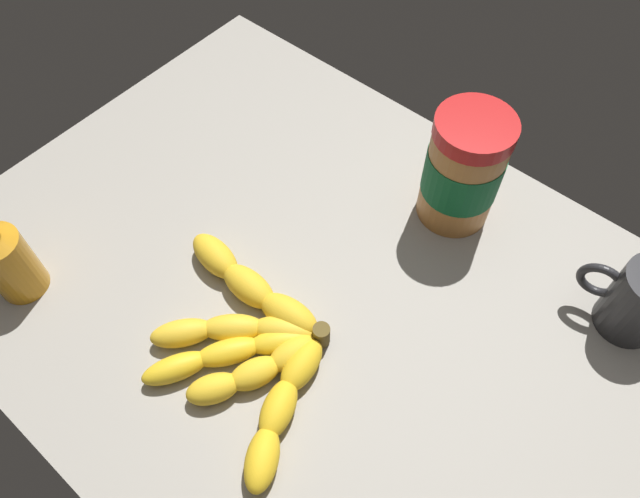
# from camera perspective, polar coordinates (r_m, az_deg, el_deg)

# --- Properties ---
(ground_plane) EXTENTS (0.86, 0.66, 0.03)m
(ground_plane) POSITION_cam_1_polar(r_m,az_deg,el_deg) (0.75, -1.87, -3.62)
(ground_plane) COLOR gray
(banana_bunch) EXTENTS (0.28, 0.20, 0.04)m
(banana_bunch) POSITION_cam_1_polar(r_m,az_deg,el_deg) (0.69, -6.62, -8.81)
(banana_bunch) COLOR gold
(banana_bunch) RESTS_ON ground_plane
(peanut_butter_jar) EXTENTS (0.10, 0.10, 0.16)m
(peanut_butter_jar) POSITION_cam_1_polar(r_m,az_deg,el_deg) (0.76, 13.46, 7.31)
(peanut_butter_jar) COLOR #B27238
(peanut_butter_jar) RESTS_ON ground_plane
(honey_bottle) EXTENTS (0.06, 0.06, 0.13)m
(honey_bottle) POSITION_cam_1_polar(r_m,az_deg,el_deg) (0.78, -27.78, -0.78)
(honey_bottle) COLOR orange
(honey_bottle) RESTS_ON ground_plane
(coffee_mug) EXTENTS (0.11, 0.07, 0.10)m
(coffee_mug) POSITION_cam_1_polar(r_m,az_deg,el_deg) (0.76, 28.06, -4.35)
(coffee_mug) COLOR #262628
(coffee_mug) RESTS_ON ground_plane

